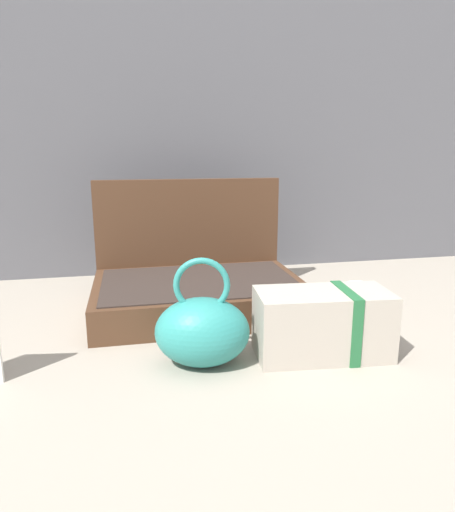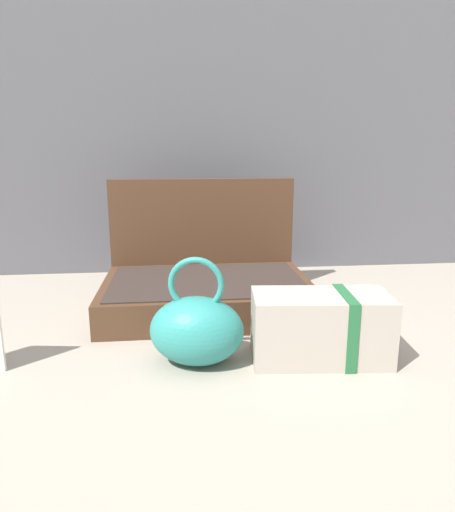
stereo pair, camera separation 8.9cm
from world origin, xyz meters
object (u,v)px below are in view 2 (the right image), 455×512
at_px(coffee_mug, 366,308).
at_px(cream_toiletry_bag, 322,327).
at_px(teal_pouch_handbag, 197,329).
at_px(open_suitcase, 206,280).

bearing_deg(coffee_mug, cream_toiletry_bag, -135.66).
bearing_deg(teal_pouch_handbag, cream_toiletry_bag, -1.86).
bearing_deg(teal_pouch_handbag, coffee_mug, 19.58).
xyz_separation_m(teal_pouch_handbag, cream_toiletry_bag, (0.23, -0.01, -0.00)).
height_order(cream_toiletry_bag, coffee_mug, cream_toiletry_bag).
height_order(open_suitcase, coffee_mug, open_suitcase).
distance_m(cream_toiletry_bag, coffee_mug, 0.20).
height_order(teal_pouch_handbag, cream_toiletry_bag, teal_pouch_handbag).
bearing_deg(cream_toiletry_bag, coffee_mug, 44.34).
bearing_deg(open_suitcase, teal_pouch_handbag, -96.47).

